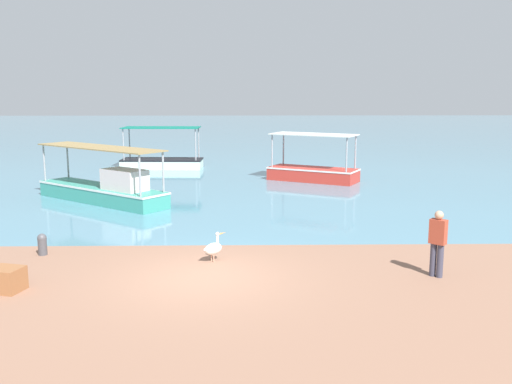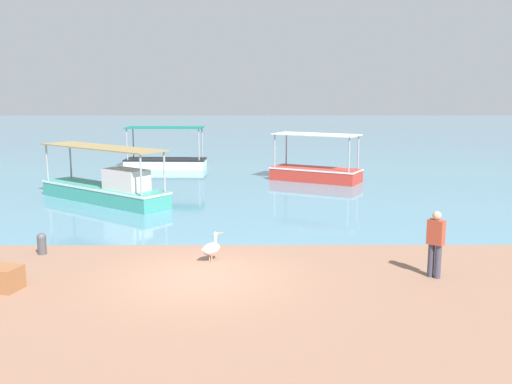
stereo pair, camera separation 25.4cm
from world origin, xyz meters
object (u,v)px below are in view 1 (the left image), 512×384
Objects in this scene: fishing_boat_center at (105,188)px; fisherman_standing at (438,242)px; pelican at (213,248)px; mooring_bollard at (42,244)px; cargo_crate at (6,279)px; fishing_boat_far_right at (162,160)px; fishing_boat_near_left at (313,171)px.

fisherman_standing is at bearing -42.79° from fishing_boat_center.
fisherman_standing is (5.65, -1.40, 0.53)m from pelican.
mooring_bollard is 2.97m from cargo_crate.
fishing_boat_far_right is 18.34m from mooring_bollard.
pelican is 1.12× the size of cargo_crate.
fisherman_standing is at bearing -64.49° from fishing_boat_far_right.
mooring_bollard is at bearing -124.86° from fishing_boat_near_left.
pelican is at bearing -107.34° from fishing_boat_near_left.
fishing_boat_near_left is 16.20m from mooring_bollard.
cargo_crate is at bearing -154.45° from pelican.
fishing_boat_near_left is at bearing 72.66° from pelican.
fishing_boat_near_left is at bearing 30.93° from fishing_boat_center.
fisherman_standing is (10.60, -9.82, 0.31)m from fishing_boat_center.
mooring_bollard is at bearing 168.66° from fisherman_standing.
fishing_boat_far_right is at bearing 149.31° from fishing_boat_near_left.
mooring_bollard reaches higher than cargo_crate.
pelican is 5.85m from fisherman_standing.
mooring_bollard is at bearing 171.65° from pelican.
mooring_bollard is (-9.26, -13.29, -0.18)m from fishing_boat_near_left.
fishing_boat_far_right reaches higher than mooring_bollard.
fishing_boat_center is 9.77m from pelican.
fishing_boat_far_right is 6.78× the size of cargo_crate.
mooring_bollard is at bearing -92.45° from fishing_boat_far_right.
fishing_boat_center is 8.72× the size of cargo_crate.
pelican is 0.47× the size of fisherman_standing.
fisherman_standing reaches higher than pelican.
fishing_boat_center is 10.04× the size of mooring_bollard.
fishing_boat_center is 7.71m from mooring_bollard.
pelican is at bearing -77.85° from fishing_boat_far_right.
mooring_bollard is (0.07, -7.70, -0.26)m from fishing_boat_center.
mooring_bollard is (-0.78, -18.32, -0.15)m from fishing_boat_far_right.
pelican is at bearing 25.55° from cargo_crate.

